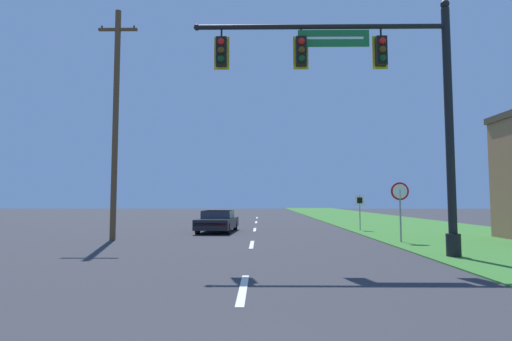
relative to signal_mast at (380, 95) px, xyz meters
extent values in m
cube|color=#38752D|center=(6.29, 19.52, -5.16)|extent=(10.00, 110.00, 0.04)
cube|color=silver|center=(-4.21, -4.48, -5.17)|extent=(0.16, 2.80, 0.01)
cube|color=silver|center=(-4.21, 3.52, -5.17)|extent=(0.16, 2.80, 0.01)
cube|color=silver|center=(-4.21, 11.52, -5.17)|extent=(0.16, 2.80, 0.01)
cube|color=silver|center=(-4.21, 19.52, -5.17)|extent=(0.16, 2.80, 0.01)
cube|color=silver|center=(-4.21, 27.52, -5.17)|extent=(0.16, 2.80, 0.01)
cylinder|color=black|center=(2.19, 0.00, -4.79)|extent=(0.44, 0.44, 0.70)
cylinder|color=black|center=(2.19, 0.00, -1.13)|extent=(0.26, 0.26, 8.01)
sphere|color=black|center=(2.19, 0.00, 3.01)|extent=(0.28, 0.28, 0.28)
cylinder|color=black|center=(-1.88, 0.00, 2.27)|extent=(8.13, 0.16, 0.16)
sphere|color=black|center=(-5.95, 0.00, 2.27)|extent=(0.21, 0.21, 0.21)
cube|color=#196B33|center=(-1.47, 0.00, 1.88)|extent=(2.32, 0.06, 0.55)
cube|color=white|center=(-1.47, -0.03, 1.88)|extent=(1.95, 0.01, 0.08)
cylinder|color=black|center=(-5.13, 0.00, 2.10)|extent=(0.06, 0.06, 0.35)
cube|color=yellow|center=(-5.13, 0.14, 1.45)|extent=(0.50, 0.03, 1.11)
cube|color=black|center=(-5.13, 0.00, 1.45)|extent=(0.34, 0.24, 0.95)
sphere|color=red|center=(-5.13, -0.14, 1.73)|extent=(0.22, 0.22, 0.22)
sphere|color=#51380F|center=(-5.13, -0.14, 1.45)|extent=(0.22, 0.22, 0.22)
sphere|color=#0F3D19|center=(-5.13, -0.14, 1.16)|extent=(0.22, 0.22, 0.22)
cylinder|color=black|center=(-2.53, 0.00, 2.10)|extent=(0.06, 0.06, 0.35)
cube|color=yellow|center=(-2.53, 0.14, 1.45)|extent=(0.50, 0.03, 1.11)
cube|color=black|center=(-2.53, 0.00, 1.45)|extent=(0.34, 0.24, 0.95)
sphere|color=red|center=(-2.53, -0.14, 1.73)|extent=(0.22, 0.22, 0.22)
sphere|color=#51380F|center=(-2.53, -0.14, 1.45)|extent=(0.22, 0.22, 0.22)
sphere|color=#0F3D19|center=(-2.53, -0.14, 1.16)|extent=(0.22, 0.22, 0.22)
cylinder|color=black|center=(0.07, 0.00, 2.10)|extent=(0.06, 0.06, 0.35)
cube|color=yellow|center=(0.07, 0.14, 1.45)|extent=(0.50, 0.03, 1.11)
cube|color=black|center=(0.07, 0.00, 1.45)|extent=(0.34, 0.24, 0.95)
sphere|color=red|center=(0.07, -0.14, 1.73)|extent=(0.22, 0.22, 0.22)
sphere|color=#51380F|center=(0.07, -0.14, 1.45)|extent=(0.22, 0.22, 0.22)
sphere|color=#0F3D19|center=(0.07, -0.14, 1.16)|extent=(0.22, 0.22, 0.22)
cylinder|color=black|center=(-5.37, 11.15, -4.86)|extent=(0.22, 0.64, 0.64)
cylinder|color=black|center=(-6.96, 11.27, -4.86)|extent=(0.22, 0.64, 0.64)
cylinder|color=black|center=(-5.58, 8.30, -4.86)|extent=(0.22, 0.64, 0.64)
cylinder|color=black|center=(-7.17, 8.41, -4.86)|extent=(0.22, 0.64, 0.64)
cube|color=black|center=(-6.27, 9.78, -4.68)|extent=(2.13, 4.38, 0.55)
cube|color=#283342|center=(-6.26, 9.89, -4.20)|extent=(1.73, 1.90, 0.42)
cube|color=black|center=(-6.26, 9.89, -4.02)|extent=(1.69, 1.87, 0.06)
cube|color=#B71414|center=(-6.43, 7.69, -4.62)|extent=(1.67, 0.18, 0.14)
cylinder|color=gray|center=(2.04, 4.27, -4.04)|extent=(0.07, 0.07, 2.20)
cylinder|color=red|center=(2.04, 4.27, -3.02)|extent=(0.76, 0.04, 0.76)
cylinder|color=white|center=(2.04, 4.25, -3.02)|extent=(0.61, 0.01, 0.61)
cylinder|color=gray|center=(1.95, 10.82, -4.14)|extent=(0.06, 0.06, 2.00)
cube|color=white|center=(1.95, 10.82, -3.41)|extent=(0.55, 0.04, 0.60)
cube|color=black|center=(1.95, 10.79, -3.41)|extent=(0.31, 0.01, 0.34)
cylinder|color=brown|center=(-10.48, 5.22, 0.12)|extent=(0.26, 0.26, 10.59)
cube|color=brown|center=(-10.48, 5.22, 4.51)|extent=(1.80, 0.12, 0.12)
cylinder|color=#333338|center=(-11.23, 5.22, 4.63)|extent=(0.08, 0.08, 0.12)
cylinder|color=#333338|center=(-9.73, 5.22, 4.63)|extent=(0.08, 0.08, 0.12)
camera|label=1|loc=(-3.86, -12.68, -3.38)|focal=28.00mm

